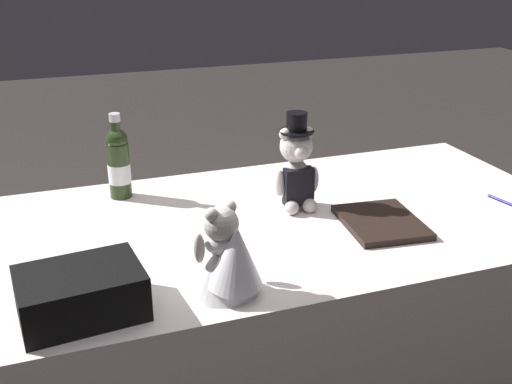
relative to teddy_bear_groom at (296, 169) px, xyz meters
The scene contains 7 objects.
reception_table 0.52m from the teddy_bear_groom, 22.11° to the left, with size 2.04×0.96×0.72m, color white.
teddy_bear_groom is the anchor object (origin of this frame).
teddy_bear_bride 0.55m from the teddy_bear_groom, 49.14° to the left, with size 0.21×0.24×0.23m.
champagne_bottle 0.59m from the teddy_bear_groom, 28.38° to the right, with size 0.07×0.07×0.29m.
signing_pen 0.70m from the teddy_bear_groom, 162.89° to the left, with size 0.04×0.13×0.01m.
gift_case_black 0.81m from the teddy_bear_groom, 29.70° to the left, with size 0.30×0.23×0.11m.
guestbook 0.31m from the teddy_bear_groom, 132.11° to the left, with size 0.22×0.27×0.02m, color black.
Camera 1 is at (0.58, 1.63, 1.53)m, focal length 43.57 mm.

